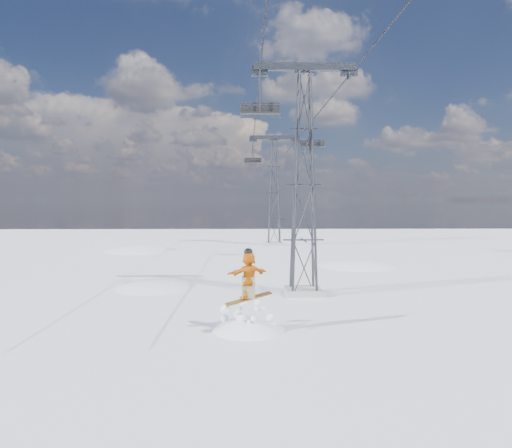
% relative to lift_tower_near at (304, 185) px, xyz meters
% --- Properties ---
extents(ground, '(120.00, 120.00, 0.00)m').
position_rel_lift_tower_near_xyz_m(ground, '(-0.80, -8.00, -5.47)').
color(ground, white).
rests_on(ground, ground).
extents(snow_terrain, '(39.00, 37.00, 22.00)m').
position_rel_lift_tower_near_xyz_m(snow_terrain, '(-5.57, 13.24, -15.06)').
color(snow_terrain, white).
rests_on(snow_terrain, ground).
extents(lift_tower_near, '(5.20, 1.80, 11.43)m').
position_rel_lift_tower_near_xyz_m(lift_tower_near, '(0.00, 0.00, 0.00)').
color(lift_tower_near, '#999999').
rests_on(lift_tower_near, ground).
extents(lift_tower_far, '(5.20, 1.80, 11.43)m').
position_rel_lift_tower_near_xyz_m(lift_tower_far, '(0.00, 25.00, 0.00)').
color(lift_tower_far, '#999999').
rests_on(lift_tower_far, ground).
extents(haul_cables, '(4.46, 51.00, 0.06)m').
position_rel_lift_tower_near_xyz_m(haul_cables, '(0.00, 11.50, 5.38)').
color(haul_cables, black).
rests_on(haul_cables, ground).
extents(snowboarder_jump, '(4.40, 4.40, 6.99)m').
position_rel_lift_tower_near_xyz_m(snowboarder_jump, '(-2.76, -6.27, -7.10)').
color(snowboarder_jump, white).
rests_on(snowboarder_jump, ground).
extents(lift_chair_near, '(1.87, 0.54, 2.32)m').
position_rel_lift_tower_near_xyz_m(lift_chair_near, '(-2.20, -1.02, 3.53)').
color(lift_chair_near, black).
rests_on(lift_chair_near, ground).
extents(lift_chair_mid, '(1.83, 0.53, 2.27)m').
position_rel_lift_tower_near_xyz_m(lift_chair_mid, '(2.20, 12.48, 3.56)').
color(lift_chair_mid, black).
rests_on(lift_chair_mid, ground).
extents(lift_chair_far, '(1.85, 0.53, 2.30)m').
position_rel_lift_tower_near_xyz_m(lift_chair_far, '(-2.20, 26.95, 3.54)').
color(lift_chair_far, black).
rests_on(lift_chair_far, ground).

